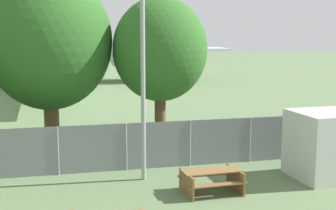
% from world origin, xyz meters
% --- Properties ---
extents(perimeter_fence, '(56.07, 0.07, 1.83)m').
position_xyz_m(perimeter_fence, '(-0.00, 9.63, 0.92)').
color(perimeter_fence, gray).
rests_on(perimeter_fence, ground).
extents(airplane, '(40.08, 48.90, 12.76)m').
position_xyz_m(airplane, '(-3.71, 40.90, 4.06)').
color(airplane, white).
rests_on(airplane, ground).
extents(picnic_bench_near_cabin, '(1.99, 1.49, 0.76)m').
position_xyz_m(picnic_bench_near_cabin, '(2.34, 6.43, 0.48)').
color(picnic_bench_near_cabin, brown).
rests_on(picnic_bench_near_cabin, ground).
extents(tree_near_hangar, '(5.38, 5.38, 7.86)m').
position_xyz_m(tree_near_hangar, '(-2.75, 12.97, 4.88)').
color(tree_near_hangar, brown).
rests_on(tree_near_hangar, ground).
extents(tree_left_of_cabin, '(4.06, 4.06, 6.76)m').
position_xyz_m(tree_left_of_cabin, '(1.86, 11.95, 4.50)').
color(tree_left_of_cabin, brown).
rests_on(tree_left_of_cabin, ground).
extents(light_mast, '(0.44, 0.44, 9.24)m').
position_xyz_m(light_mast, '(0.43, 8.33, 5.52)').
color(light_mast, '#99999E').
rests_on(light_mast, ground).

